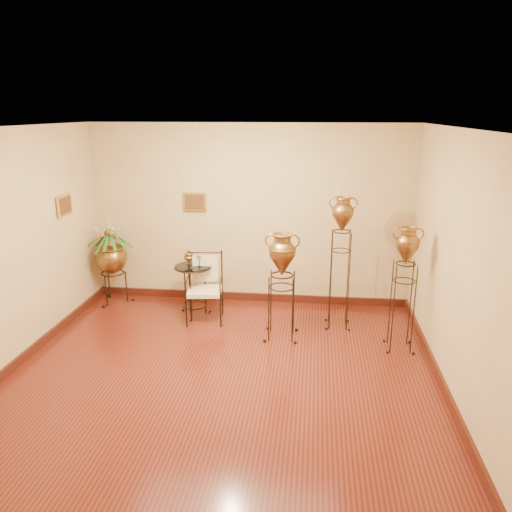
# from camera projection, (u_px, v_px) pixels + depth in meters

# --- Properties ---
(ground) EXTENTS (5.00, 5.00, 0.00)m
(ground) POSITION_uv_depth(u_px,v_px,m) (221.00, 378.00, 5.76)
(ground) COLOR maroon
(ground) RESTS_ON ground
(room_shell) EXTENTS (5.02, 5.02, 2.81)m
(room_shell) POSITION_uv_depth(u_px,v_px,m) (217.00, 232.00, 5.28)
(room_shell) COLOR #D2BC87
(room_shell) RESTS_ON ground
(amphora_tall) EXTENTS (0.45, 0.45, 1.88)m
(amphora_tall) POSITION_uv_depth(u_px,v_px,m) (340.00, 262.00, 6.89)
(amphora_tall) COLOR black
(amphora_tall) RESTS_ON ground
(amphora_mid) EXTENTS (0.44, 0.44, 1.63)m
(amphora_mid) POSITION_uv_depth(u_px,v_px,m) (404.00, 288.00, 6.25)
(amphora_mid) COLOR black
(amphora_mid) RESTS_ON ground
(amphora_short) EXTENTS (0.53, 0.53, 1.47)m
(amphora_short) POSITION_uv_depth(u_px,v_px,m) (282.00, 286.00, 6.61)
(amphora_short) COLOR black
(amphora_short) RESTS_ON ground
(planter_urn) EXTENTS (0.83, 0.83, 1.42)m
(planter_urn) POSITION_uv_depth(u_px,v_px,m) (111.00, 255.00, 7.83)
(planter_urn) COLOR black
(planter_urn) RESTS_ON ground
(armchair) EXTENTS (0.62, 0.58, 0.99)m
(armchair) POSITION_uv_depth(u_px,v_px,m) (204.00, 289.00, 7.19)
(armchair) COLOR black
(armchair) RESTS_ON ground
(side_table) EXTENTS (0.57, 0.57, 0.98)m
(side_table) POSITION_uv_depth(u_px,v_px,m) (194.00, 290.00, 7.42)
(side_table) COLOR black
(side_table) RESTS_ON ground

